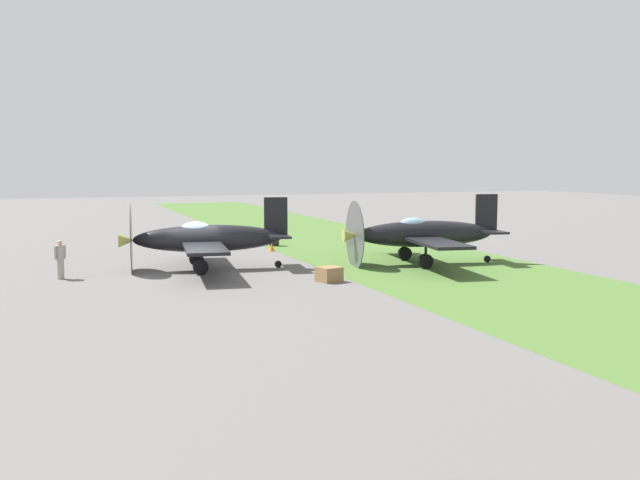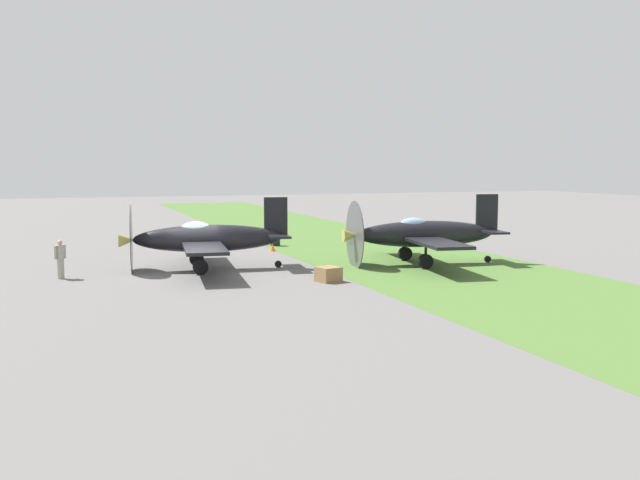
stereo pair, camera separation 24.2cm
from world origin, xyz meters
TOP-DOWN VIEW (x-y plane):
  - ground_plane at (0.00, 0.00)m, footprint 160.00×160.00m
  - grass_verge at (0.00, -11.45)m, footprint 120.00×11.00m
  - airplane_lead at (1.10, -0.68)m, footprint 10.15×8.06m
  - airplane_wingman at (-0.70, -11.30)m, footprint 10.37×8.24m
  - ground_crew_chief at (0.54, 5.88)m, footprint 0.46×0.50m
  - fuel_drum at (9.78, -6.67)m, footprint 0.60×0.60m
  - supply_crate at (-4.19, -4.97)m, footprint 1.11×1.11m
  - runway_marker_cone at (7.15, -5.73)m, footprint 0.36×0.36m

SIDE VIEW (x-z plane):
  - ground_plane at x=0.00m, z-range 0.00..0.00m
  - grass_verge at x=0.00m, z-range 0.00..0.01m
  - runway_marker_cone at x=7.15m, z-range 0.00..0.44m
  - supply_crate at x=-4.19m, z-range 0.00..0.64m
  - fuel_drum at x=9.78m, z-range 0.00..0.90m
  - ground_crew_chief at x=0.54m, z-range 0.05..1.78m
  - airplane_lead at x=1.10m, z-range -0.29..3.31m
  - airplane_wingman at x=-0.70m, z-range -0.30..3.37m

